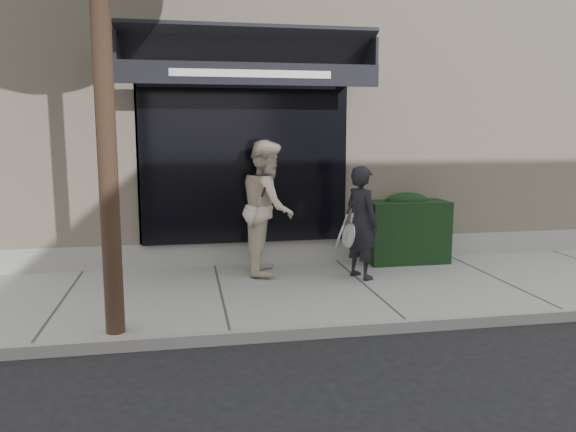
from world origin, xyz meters
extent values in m
plane|color=black|center=(0.00, 0.00, 0.00)|extent=(80.00, 80.00, 0.00)
cube|color=gray|center=(0.00, 0.00, 0.06)|extent=(20.00, 3.00, 0.12)
cube|color=gray|center=(0.00, -1.55, 0.07)|extent=(20.00, 0.10, 0.14)
cube|color=beige|center=(0.00, 5.00, 2.75)|extent=(14.00, 7.00, 5.50)
cube|color=gray|center=(0.00, 1.70, 0.25)|extent=(14.02, 0.42, 0.50)
cube|color=black|center=(-1.50, 1.55, 1.80)|extent=(3.20, 0.30, 2.60)
cube|color=gray|center=(-3.10, 1.70, 1.80)|extent=(0.08, 0.40, 2.60)
cube|color=gray|center=(0.10, 1.70, 1.80)|extent=(0.08, 0.40, 2.60)
cube|color=gray|center=(-1.50, 1.70, 3.14)|extent=(3.36, 0.40, 0.12)
cube|color=black|center=(-1.50, 1.00, 3.40)|extent=(3.60, 1.03, 0.55)
cube|color=black|center=(-1.50, 0.50, 3.01)|extent=(3.60, 0.05, 0.30)
cube|color=white|center=(-1.50, 0.47, 3.01)|extent=(2.20, 0.01, 0.10)
cube|color=black|center=(-3.28, 1.00, 3.32)|extent=(0.04, 1.00, 0.45)
cube|color=black|center=(0.28, 1.00, 3.32)|extent=(0.04, 1.00, 0.45)
cube|color=black|center=(1.10, 1.25, 0.62)|extent=(1.30, 0.70, 1.00)
ellipsoid|color=black|center=(1.10, 1.25, 1.12)|extent=(0.71, 0.38, 0.27)
cylinder|color=black|center=(-3.20, -1.30, 2.40)|extent=(0.20, 0.20, 4.80)
imported|color=black|center=(0.06, 0.38, 0.94)|extent=(0.60, 0.70, 1.63)
torus|color=silver|center=(-0.21, 0.11, 0.80)|extent=(0.15, 0.31, 0.30)
cylinder|color=silver|center=(-0.21, 0.11, 0.80)|extent=(0.12, 0.27, 0.27)
cylinder|color=silver|center=(-0.21, 0.11, 0.80)|extent=(0.18, 0.06, 0.05)
cylinder|color=black|center=(-0.21, 0.11, 0.80)|extent=(0.20, 0.08, 0.07)
torus|color=silver|center=(-0.35, 0.08, 0.82)|extent=(0.20, 0.33, 0.30)
cylinder|color=silver|center=(-0.35, 0.08, 0.82)|extent=(0.17, 0.28, 0.26)
cylinder|color=silver|center=(-0.35, 0.08, 0.82)|extent=(0.17, 0.07, 0.08)
cylinder|color=black|center=(-0.35, 0.08, 0.82)|extent=(0.20, 0.09, 0.09)
imported|color=beige|center=(-1.22, 0.93, 1.12)|extent=(0.89, 1.07, 1.99)
torus|color=silver|center=(-1.48, 0.63, 1.02)|extent=(0.17, 0.32, 0.29)
cylinder|color=silver|center=(-1.48, 0.63, 1.02)|extent=(0.14, 0.28, 0.25)
cylinder|color=silver|center=(-1.48, 0.63, 1.02)|extent=(0.18, 0.04, 0.09)
cylinder|color=black|center=(-1.48, 0.63, 1.02)|extent=(0.20, 0.05, 0.11)
camera|label=1|loc=(-2.43, -7.27, 2.25)|focal=35.00mm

